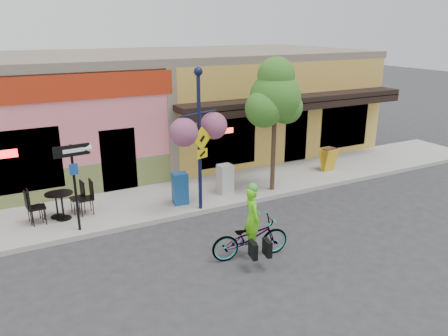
% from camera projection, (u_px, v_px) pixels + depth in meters
% --- Properties ---
extents(ground, '(90.00, 90.00, 0.00)m').
position_uv_depth(ground, '(245.00, 213.00, 13.64)').
color(ground, '#2D2D30').
rests_on(ground, ground).
extents(sidewalk, '(24.00, 3.00, 0.15)m').
position_uv_depth(sidewalk, '(216.00, 190.00, 15.30)').
color(sidewalk, '#9E9B93').
rests_on(sidewalk, ground).
extents(curb, '(24.00, 0.12, 0.15)m').
position_uv_depth(curb, '(237.00, 204.00, 14.08)').
color(curb, '#A8A59E').
rests_on(curb, ground).
extents(building, '(18.20, 8.20, 4.50)m').
position_uv_depth(building, '(160.00, 104.00, 19.26)').
color(building, '#E6717F').
rests_on(building, ground).
extents(bicycle, '(2.08, 1.01, 1.05)m').
position_uv_depth(bicycle, '(250.00, 238.00, 10.90)').
color(bicycle, '#982A0D').
rests_on(bicycle, ground).
extents(cyclist_rider, '(0.48, 0.64, 1.61)m').
position_uv_depth(cyclist_rider, '(252.00, 227.00, 10.83)').
color(cyclist_rider, '#66E117').
rests_on(cyclist_rider, ground).
extents(lamp_post, '(1.48, 0.96, 4.33)m').
position_uv_depth(lamp_post, '(199.00, 141.00, 12.93)').
color(lamp_post, '#13183D').
rests_on(lamp_post, sidewalk).
extents(one_way_sign, '(0.96, 0.29, 2.46)m').
position_uv_depth(one_way_sign, '(75.00, 188.00, 11.79)').
color(one_way_sign, black).
rests_on(one_way_sign, sidewalk).
extents(cafe_set_left, '(1.81, 0.94, 1.07)m').
position_uv_depth(cafe_set_left, '(62.00, 202.00, 12.69)').
color(cafe_set_left, black).
rests_on(cafe_set_left, sidewalk).
extents(cafe_set_right, '(1.73, 1.03, 0.98)m').
position_uv_depth(cafe_set_right, '(56.00, 202.00, 12.82)').
color(cafe_set_right, black).
rests_on(cafe_set_right, sidewalk).
extents(newspaper_box_blue, '(0.49, 0.45, 1.01)m').
position_uv_depth(newspaper_box_blue, '(180.00, 188.00, 13.83)').
color(newspaper_box_blue, '#164B89').
rests_on(newspaper_box_blue, sidewalk).
extents(newspaper_box_grey, '(0.49, 0.45, 1.00)m').
position_uv_depth(newspaper_box_grey, '(225.00, 179.00, 14.70)').
color(newspaper_box_grey, '#B8B8B8').
rests_on(newspaper_box_grey, sidewalk).
extents(street_tree, '(2.35, 2.35, 4.55)m').
position_uv_depth(street_tree, '(274.00, 125.00, 14.47)').
color(street_tree, '#3D7A26').
rests_on(street_tree, sidewalk).
extents(sandwich_board, '(0.57, 0.43, 0.90)m').
position_uv_depth(sandwich_board, '(331.00, 160.00, 16.88)').
color(sandwich_board, gold).
rests_on(sandwich_board, sidewalk).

